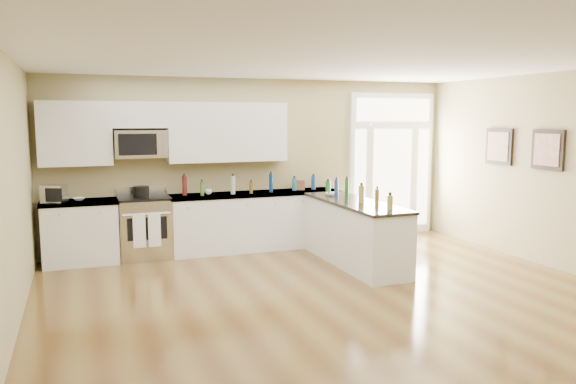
{
  "coord_description": "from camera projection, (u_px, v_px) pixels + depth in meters",
  "views": [
    {
      "loc": [
        -2.84,
        -5.03,
        2.15
      ],
      "look_at": [
        -0.21,
        2.0,
        1.16
      ],
      "focal_mm": 35.0,
      "sensor_mm": 36.0,
      "label": 1
    }
  ],
  "objects": [
    {
      "name": "ground",
      "position": [
        373.0,
        322.0,
        5.94
      ],
      "size": [
        8.0,
        8.0,
        0.0
      ],
      "primitive_type": "plane",
      "color": "brown"
    },
    {
      "name": "room_shell",
      "position": [
        376.0,
        162.0,
        5.72
      ],
      "size": [
        8.0,
        8.0,
        8.0
      ],
      "color": "tan",
      "rests_on": "ground"
    },
    {
      "name": "back_cabinet_left",
      "position": [
        81.0,
        234.0,
        8.32
      ],
      "size": [
        1.1,
        0.66,
        0.94
      ],
      "color": "silver",
      "rests_on": "ground"
    },
    {
      "name": "back_cabinet_right",
      "position": [
        256.0,
        223.0,
        9.26
      ],
      "size": [
        2.85,
        0.66,
        0.94
      ],
      "color": "silver",
      "rests_on": "ground"
    },
    {
      "name": "peninsula_cabinet",
      "position": [
        354.0,
        235.0,
        8.29
      ],
      "size": [
        0.69,
        2.32,
        0.94
      ],
      "color": "silver",
      "rests_on": "ground"
    },
    {
      "name": "upper_cabinet_left",
      "position": [
        75.0,
        134.0,
        8.25
      ],
      "size": [
        1.04,
        0.33,
        0.95
      ],
      "primitive_type": "cube",
      "color": "silver",
      "rests_on": "room_shell"
    },
    {
      "name": "upper_cabinet_right",
      "position": [
        228.0,
        132.0,
        9.06
      ],
      "size": [
        1.94,
        0.33,
        0.95
      ],
      "primitive_type": "cube",
      "color": "silver",
      "rests_on": "room_shell"
    },
    {
      "name": "upper_cabinet_short",
      "position": [
        139.0,
        115.0,
        8.54
      ],
      "size": [
        0.82,
        0.33,
        0.4
      ],
      "primitive_type": "cube",
      "color": "silver",
      "rests_on": "room_shell"
    },
    {
      "name": "microwave",
      "position": [
        140.0,
        144.0,
        8.56
      ],
      "size": [
        0.78,
        0.41,
        0.42
      ],
      "color": "silver",
      "rests_on": "room_shell"
    },
    {
      "name": "entry_door",
      "position": [
        391.0,
        164.0,
        10.33
      ],
      "size": [
        1.7,
        0.1,
        2.6
      ],
      "color": "white",
      "rests_on": "ground"
    },
    {
      "name": "wall_art_near",
      "position": [
        499.0,
        146.0,
        8.97
      ],
      "size": [
        0.05,
        0.58,
        0.58
      ],
      "color": "black",
      "rests_on": "room_shell"
    },
    {
      "name": "wall_art_far",
      "position": [
        548.0,
        150.0,
        8.04
      ],
      "size": [
        0.05,
        0.58,
        0.58
      ],
      "color": "black",
      "rests_on": "room_shell"
    },
    {
      "name": "kitchen_range",
      "position": [
        145.0,
        227.0,
        8.63
      ],
      "size": [
        0.78,
        0.69,
        1.08
      ],
      "color": "silver",
      "rests_on": "ground"
    },
    {
      "name": "stockpot",
      "position": [
        141.0,
        191.0,
        8.55
      ],
      "size": [
        0.31,
        0.31,
        0.19
      ],
      "primitive_type": "cylinder",
      "rotation": [
        0.0,
        0.0,
        -0.35
      ],
      "color": "black",
      "rests_on": "kitchen_range"
    },
    {
      "name": "toaster_oven",
      "position": [
        54.0,
        194.0,
        8.05
      ],
      "size": [
        0.38,
        0.34,
        0.26
      ],
      "primitive_type": "cube",
      "rotation": [
        0.0,
        0.0,
        -0.42
      ],
      "color": "silver",
      "rests_on": "back_cabinet_left"
    },
    {
      "name": "cardboard_box",
      "position": [
        299.0,
        185.0,
        9.55
      ],
      "size": [
        0.25,
        0.22,
        0.17
      ],
      "primitive_type": "cube",
      "rotation": [
        0.0,
        0.0,
        -0.43
      ],
      "color": "brown",
      "rests_on": "back_cabinet_right"
    },
    {
      "name": "bowl_left",
      "position": [
        79.0,
        199.0,
        8.3
      ],
      "size": [
        0.21,
        0.21,
        0.04
      ],
      "primitive_type": "imported",
      "rotation": [
        0.0,
        0.0,
        0.25
      ],
      "color": "white",
      "rests_on": "back_cabinet_left"
    },
    {
      "name": "bowl_peninsula",
      "position": [
        331.0,
        194.0,
        8.79
      ],
      "size": [
        0.19,
        0.19,
        0.06
      ],
      "primitive_type": "imported",
      "rotation": [
        0.0,
        0.0,
        -0.07
      ],
      "color": "white",
      "rests_on": "peninsula_cabinet"
    },
    {
      "name": "cup_counter",
      "position": [
        208.0,
        192.0,
        8.94
      ],
      "size": [
        0.14,
        0.14,
        0.08
      ],
      "primitive_type": "imported",
      "rotation": [
        0.0,
        0.0,
        -0.34
      ],
      "color": "white",
      "rests_on": "back_cabinet_right"
    },
    {
      "name": "counter_bottles",
      "position": [
        296.0,
        188.0,
        8.72
      ],
      "size": [
        2.39,
        2.43,
        0.32
      ],
      "color": "#19591E",
      "rests_on": "back_cabinet_right"
    }
  ]
}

